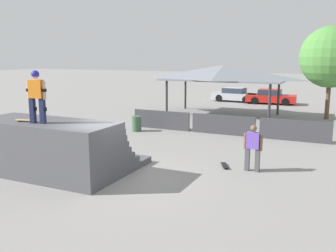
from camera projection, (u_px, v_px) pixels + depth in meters
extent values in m
plane|color=gray|center=(116.00, 179.00, 12.89)|extent=(160.00, 160.00, 0.00)
cube|color=#4C4C51|center=(66.00, 164.00, 14.21)|extent=(5.22, 3.99, 0.24)
cube|color=#4C4C51|center=(57.00, 161.00, 13.75)|extent=(5.22, 3.05, 0.24)
cube|color=#4C4C51|center=(54.00, 156.00, 13.55)|extent=(5.22, 2.71, 0.24)
cube|color=#4C4C51|center=(51.00, 150.00, 13.41)|extent=(5.22, 2.48, 0.24)
cube|color=#4C4C51|center=(49.00, 144.00, 13.29)|extent=(5.22, 2.31, 0.24)
cube|color=#4C4C51|center=(48.00, 138.00, 13.19)|extent=(5.22, 2.20, 0.24)
cube|color=#4C4C51|center=(46.00, 131.00, 13.11)|extent=(5.22, 2.12, 0.24)
cube|color=#4C4C51|center=(45.00, 125.00, 13.04)|extent=(5.22, 2.07, 0.24)
cylinder|color=silver|center=(65.00, 118.00, 13.93)|extent=(5.12, 0.07, 0.07)
cube|color=#1E2347|center=(43.00, 111.00, 12.51)|extent=(0.19, 0.19, 0.86)
cube|color=black|center=(43.00, 109.00, 12.53)|extent=(0.22, 0.18, 0.12)
cube|color=#1E2347|center=(33.00, 111.00, 12.59)|extent=(0.19, 0.19, 0.86)
cube|color=black|center=(33.00, 109.00, 12.61)|extent=(0.22, 0.18, 0.12)
cube|color=orange|center=(36.00, 89.00, 12.41)|extent=(0.50, 0.32, 0.61)
cylinder|color=tan|center=(44.00, 91.00, 12.36)|extent=(0.13, 0.13, 0.61)
cylinder|color=black|center=(44.00, 90.00, 12.35)|extent=(0.20, 0.20, 0.09)
cylinder|color=tan|center=(29.00, 90.00, 12.49)|extent=(0.13, 0.13, 0.61)
cylinder|color=black|center=(29.00, 90.00, 12.49)|extent=(0.20, 0.20, 0.09)
sphere|color=tan|center=(35.00, 75.00, 12.33)|extent=(0.24, 0.24, 0.24)
sphere|color=#232399|center=(35.00, 74.00, 12.32)|extent=(0.26, 0.26, 0.26)
cylinder|color=red|center=(33.00, 121.00, 12.93)|extent=(0.06, 0.04, 0.05)
cylinder|color=red|center=(30.00, 122.00, 12.80)|extent=(0.06, 0.04, 0.05)
cylinder|color=red|center=(21.00, 120.00, 13.03)|extent=(0.06, 0.04, 0.05)
cylinder|color=red|center=(18.00, 121.00, 12.89)|extent=(0.06, 0.04, 0.05)
cube|color=tan|center=(26.00, 120.00, 12.91)|extent=(0.77, 0.36, 0.02)
cube|color=tan|center=(34.00, 120.00, 12.83)|extent=(0.13, 0.21, 0.02)
cube|color=#4C4C51|center=(247.00, 159.00, 13.79)|extent=(0.16, 0.16, 0.85)
cube|color=#4C4C51|center=(257.00, 160.00, 13.63)|extent=(0.16, 0.16, 0.85)
cube|color=#6B4CB7|center=(253.00, 140.00, 13.57)|extent=(0.47, 0.24, 0.60)
cylinder|color=brown|center=(245.00, 141.00, 13.70)|extent=(0.12, 0.12, 0.60)
cylinder|color=brown|center=(261.00, 143.00, 13.46)|extent=(0.12, 0.12, 0.60)
sphere|color=brown|center=(254.00, 128.00, 13.49)|extent=(0.23, 0.23, 0.23)
cylinder|color=silver|center=(227.00, 168.00, 14.06)|extent=(0.05, 0.06, 0.05)
cylinder|color=silver|center=(224.00, 168.00, 14.06)|extent=(0.05, 0.06, 0.05)
cylinder|color=silver|center=(225.00, 164.00, 14.54)|extent=(0.05, 0.06, 0.05)
cylinder|color=silver|center=(222.00, 164.00, 14.54)|extent=(0.05, 0.06, 0.05)
cube|color=black|center=(225.00, 165.00, 14.29)|extent=(0.52, 0.80, 0.02)
cube|color=black|center=(226.00, 168.00, 13.93)|extent=(0.22, 0.17, 0.02)
cube|color=#3D3D42|center=(161.00, 120.00, 21.57)|extent=(3.46, 0.12, 1.05)
cube|color=#3D3D42|center=(223.00, 125.00, 20.04)|extent=(3.46, 0.12, 1.05)
cube|color=#3D3D42|center=(295.00, 131.00, 18.51)|extent=(3.46, 0.12, 1.05)
cylinder|color=#2D2D33|center=(167.00, 98.00, 26.45)|extent=(0.16, 0.16, 2.45)
cylinder|color=#2D2D33|center=(270.00, 103.00, 23.48)|extent=(0.16, 0.16, 2.45)
cylinder|color=#2D2D33|center=(185.00, 93.00, 29.54)|extent=(0.16, 0.16, 2.45)
cylinder|color=#2D2D33|center=(278.00, 98.00, 26.57)|extent=(0.16, 0.16, 2.45)
cube|color=slate|center=(223.00, 80.00, 26.27)|extent=(8.41, 4.08, 0.10)
pyramid|color=slate|center=(223.00, 72.00, 26.17)|extent=(8.24, 4.00, 0.98)
cylinder|color=brown|center=(328.00, 99.00, 24.77)|extent=(0.28, 0.28, 2.65)
sphere|color=#4C893D|center=(331.00, 57.00, 24.26)|extent=(4.01, 4.01, 4.01)
cylinder|color=#385B3D|center=(137.00, 124.00, 20.93)|extent=(0.52, 0.52, 0.85)
cube|color=#A8AAAF|center=(235.00, 96.00, 34.31)|extent=(4.28, 1.98, 0.62)
cube|color=#283342|center=(234.00, 90.00, 34.26)|extent=(2.03, 1.54, 0.46)
cube|color=#A8AAAF|center=(234.00, 88.00, 34.22)|extent=(1.94, 1.49, 0.04)
cylinder|color=black|center=(251.00, 98.00, 34.36)|extent=(0.65, 0.25, 0.64)
cylinder|color=black|center=(246.00, 100.00, 33.09)|extent=(0.65, 0.25, 0.64)
cylinder|color=black|center=(225.00, 97.00, 35.59)|extent=(0.65, 0.25, 0.64)
cylinder|color=black|center=(219.00, 98.00, 34.32)|extent=(0.65, 0.25, 0.64)
cube|color=red|center=(271.00, 98.00, 32.67)|extent=(4.29, 1.99, 0.62)
cube|color=#283342|center=(270.00, 92.00, 32.61)|extent=(2.03, 1.57, 0.46)
cube|color=red|center=(270.00, 90.00, 32.57)|extent=(1.94, 1.52, 0.04)
cylinder|color=black|center=(287.00, 100.00, 32.96)|extent=(0.65, 0.24, 0.64)
cylinder|color=black|center=(285.00, 102.00, 31.53)|extent=(0.65, 0.24, 0.64)
cylinder|color=black|center=(257.00, 99.00, 33.87)|extent=(0.65, 0.24, 0.64)
cylinder|color=black|center=(255.00, 101.00, 32.44)|extent=(0.65, 0.24, 0.64)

